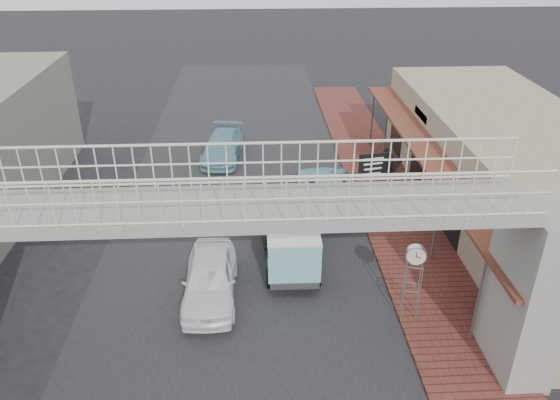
{
  "coord_description": "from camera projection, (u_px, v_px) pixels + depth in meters",
  "views": [
    {
      "loc": [
        0.66,
        -15.01,
        11.13
      ],
      "look_at": [
        1.57,
        2.65,
        1.8
      ],
      "focal_mm": 35.0,
      "sensor_mm": 36.0,
      "label": 1
    }
  ],
  "objects": [
    {
      "name": "dark_sedan",
      "position": [
        278.0,
        212.0,
        21.43
      ],
      "size": [
        1.83,
        4.39,
        1.41
      ],
      "primitive_type": "imported",
      "rotation": [
        0.0,
        0.0,
        0.08
      ],
      "color": "black",
      "rests_on": "ground"
    },
    {
      "name": "angkot_far",
      "position": [
        223.0,
        146.0,
        27.69
      ],
      "size": [
        2.26,
        4.57,
        1.28
      ],
      "primitive_type": "imported",
      "rotation": [
        0.0,
        0.0,
        -0.11
      ],
      "color": "#659DAF",
      "rests_on": "ground"
    },
    {
      "name": "arrow_sign",
      "position": [
        393.0,
        163.0,
        20.89
      ],
      "size": [
        1.88,
        1.23,
        3.13
      ],
      "rotation": [
        0.0,
        0.0,
        0.2
      ],
      "color": "#59595B",
      "rests_on": "sidewalk"
    },
    {
      "name": "road_strip",
      "position": [
        238.0,
        285.0,
        18.41
      ],
      "size": [
        10.0,
        60.0,
        0.01
      ],
      "primitive_type": "cube",
      "color": "black",
      "rests_on": "ground"
    },
    {
      "name": "shophouse_row",
      "position": [
        516.0,
        174.0,
        21.51
      ],
      "size": [
        7.2,
        18.0,
        4.0
      ],
      "color": "gray",
      "rests_on": "ground"
    },
    {
      "name": "sidewalk",
      "position": [
        405.0,
        232.0,
        21.34
      ],
      "size": [
        3.0,
        40.0,
        0.1
      ],
      "primitive_type": "cube",
      "color": "brown",
      "rests_on": "ground"
    },
    {
      "name": "angkot_van",
      "position": [
        291.0,
        235.0,
        18.92
      ],
      "size": [
        1.82,
        3.92,
        1.92
      ],
      "rotation": [
        0.0,
        0.0,
        -0.01
      ],
      "color": "black",
      "rests_on": "ground"
    },
    {
      "name": "ground",
      "position": [
        238.0,
        285.0,
        18.42
      ],
      "size": [
        120.0,
        120.0,
        0.0
      ],
      "primitive_type": "plane",
      "color": "black",
      "rests_on": "ground"
    },
    {
      "name": "motorcycle_far",
      "position": [
        361.0,
        185.0,
        23.71
      ],
      "size": [
        1.9,
        0.98,
        1.1
      ],
      "primitive_type": "imported",
      "rotation": [
        0.0,
        0.0,
        1.3
      ],
      "color": "black",
      "rests_on": "sidewalk"
    },
    {
      "name": "angkot_curb",
      "position": [
        327.0,
        188.0,
        23.41
      ],
      "size": [
        2.24,
        4.78,
        1.32
      ],
      "primitive_type": "imported",
      "rotation": [
        0.0,
        0.0,
        3.15
      ],
      "color": "#79C0D2",
      "rests_on": "ground"
    },
    {
      "name": "footbridge",
      "position": [
        230.0,
        278.0,
        13.4
      ],
      "size": [
        16.4,
        2.4,
        6.34
      ],
      "color": "gray",
      "rests_on": "ground"
    },
    {
      "name": "street_clock",
      "position": [
        415.0,
        258.0,
        15.91
      ],
      "size": [
        0.65,
        0.58,
        2.53
      ],
      "rotation": [
        0.0,
        0.0,
        -0.22
      ],
      "color": "#59595B",
      "rests_on": "sidewalk"
    },
    {
      "name": "motorcycle_near",
      "position": [
        379.0,
        162.0,
        26.13
      ],
      "size": [
        1.87,
        1.05,
        0.93
      ],
      "primitive_type": "imported",
      "rotation": [
        0.0,
        0.0,
        1.31
      ],
      "color": "black",
      "rests_on": "sidewalk"
    },
    {
      "name": "white_hatchback",
      "position": [
        210.0,
        278.0,
        17.55
      ],
      "size": [
        1.69,
        4.14,
        1.41
      ],
      "primitive_type": "imported",
      "rotation": [
        0.0,
        0.0,
        -0.01
      ],
      "color": "white",
      "rests_on": "ground"
    }
  ]
}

